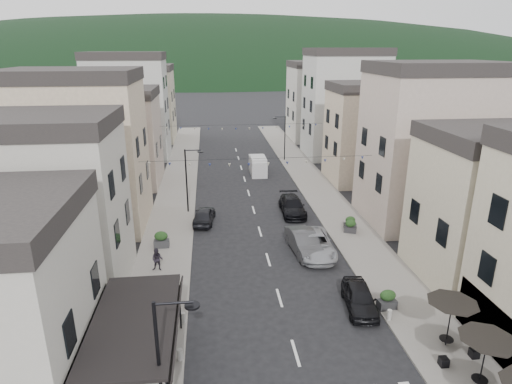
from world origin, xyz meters
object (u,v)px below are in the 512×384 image
at_px(parked_car_b, 304,242).
at_px(delivery_van, 258,165).
at_px(parked_car_d, 292,206).
at_px(pedestrian_a, 127,296).
at_px(parked_car_a, 360,298).
at_px(parked_car_c, 315,244).
at_px(pedestrian_b, 157,260).
at_px(parked_car_e, 204,215).

relative_size(parked_car_b, delivery_van, 1.08).
relative_size(parked_car_b, parked_car_d, 0.97).
height_order(parked_car_d, pedestrian_a, pedestrian_a).
xyz_separation_m(parked_car_a, parked_car_d, (-1.02, 15.30, 0.04)).
relative_size(parked_car_b, parked_car_c, 0.89).
distance_m(parked_car_b, delivery_van, 21.25).
height_order(parked_car_d, pedestrian_b, pedestrian_b).
distance_m(delivery_van, pedestrian_b, 24.90).
height_order(delivery_van, pedestrian_a, delivery_van).
height_order(delivery_van, pedestrian_b, delivery_van).
xyz_separation_m(parked_car_c, parked_car_e, (-8.14, 6.81, -0.07)).
bearing_deg(parked_car_d, parked_car_c, -87.91).
distance_m(parked_car_b, parked_car_c, 0.79).
distance_m(parked_car_a, parked_car_b, 7.64).
height_order(parked_car_a, pedestrian_a, pedestrian_a).
bearing_deg(parked_car_b, parked_car_e, 132.98).
xyz_separation_m(parked_car_a, parked_car_b, (-1.67, 7.46, 0.11)).
xyz_separation_m(parked_car_a, pedestrian_a, (-13.39, 1.11, 0.35)).
relative_size(parked_car_b, parked_car_e, 1.19).
bearing_deg(delivery_van, parked_car_e, -113.21).
xyz_separation_m(parked_car_e, pedestrian_a, (-4.33, -12.89, 0.34)).
xyz_separation_m(delivery_van, pedestrian_a, (-10.72, -27.58, -0.02)).
distance_m(parked_car_e, pedestrian_a, 13.60).
relative_size(parked_car_a, parked_car_e, 0.99).
bearing_deg(parked_car_d, parked_car_e, -169.41).
distance_m(parked_car_d, pedestrian_b, 14.73).
bearing_deg(parked_car_d, pedestrian_b, -137.78).
distance_m(parked_car_c, parked_car_d, 8.11).
xyz_separation_m(parked_car_e, delivery_van, (6.40, 14.68, 0.36)).
distance_m(parked_car_a, pedestrian_b, 13.43).
bearing_deg(parked_car_e, delivery_van, -106.04).
distance_m(parked_car_c, parked_car_e, 10.61).
height_order(parked_car_e, delivery_van, delivery_van).
distance_m(parked_car_c, pedestrian_a, 13.87).
height_order(parked_car_e, pedestrian_b, pedestrian_b).
xyz_separation_m(parked_car_c, pedestrian_b, (-11.24, -1.52, 0.15)).
distance_m(parked_car_e, delivery_van, 16.02).
relative_size(parked_car_c, delivery_van, 1.22).
relative_size(parked_car_c, pedestrian_b, 3.48).
relative_size(parked_car_a, parked_car_c, 0.74).
distance_m(parked_car_a, parked_car_e, 16.68).
bearing_deg(parked_car_b, pedestrian_b, -175.91).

